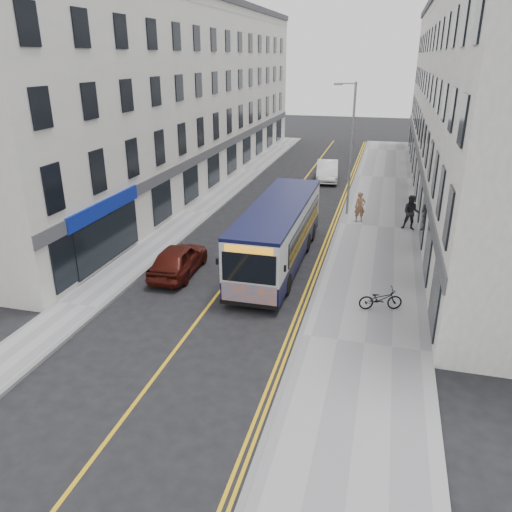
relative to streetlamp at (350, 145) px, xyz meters
The scene contains 17 objects.
ground 15.25m from the streetlamp, 106.58° to the right, with size 140.00×140.00×0.00m, color black.
pavement_east 5.20m from the streetlamp, 43.87° to the right, with size 4.50×64.00×0.12m, color gray.
pavement_west 10.33m from the streetlamp, 167.70° to the right, with size 2.00×64.00×0.12m, color gray.
kerb_east 4.76m from the streetlamp, 94.85° to the right, with size 0.18×64.00×0.13m, color slate.
kerb_west 9.45m from the streetlamp, 166.24° to the right, with size 0.18×64.00×0.13m, color slate.
road_centre_line 6.37m from the streetlamp, 154.37° to the right, with size 0.12×64.00×0.01m, color gold.
road_dbl_yellow_inner 4.85m from the streetlamp, 107.21° to the right, with size 0.10×64.00×0.01m, color gold.
road_dbl_yellow_outer 4.83m from the streetlamp, 101.85° to the right, with size 0.10×64.00×0.01m, color gold.
terrace_east 10.35m from the streetlamp, 43.68° to the left, with size 6.00×46.00×13.00m, color white.
terrace_west 15.06m from the streetlamp, 152.01° to the left, with size 6.00×46.00×13.00m, color silver.
streetlamp is the anchor object (origin of this frame).
city_bus 9.54m from the streetlamp, 105.36° to the right, with size 2.43×10.38×3.01m.
bicycle 13.33m from the streetlamp, 78.71° to the right, with size 0.59×1.69×0.89m, color black.
pedestrian_near 3.75m from the streetlamp, 55.94° to the right, with size 0.65×0.43×1.79m, color #916442.
pedestrian_far 5.47m from the streetlamp, 29.30° to the right, with size 0.97×0.76×1.99m, color black.
car_white 10.24m from the streetlamp, 104.31° to the left, with size 1.65×4.72×1.56m, color white.
car_maroon 13.41m from the streetlamp, 120.71° to the right, with size 1.70×4.22×1.44m, color #45110B.
Camera 1 is at (6.42, -16.59, 9.36)m, focal length 35.00 mm.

